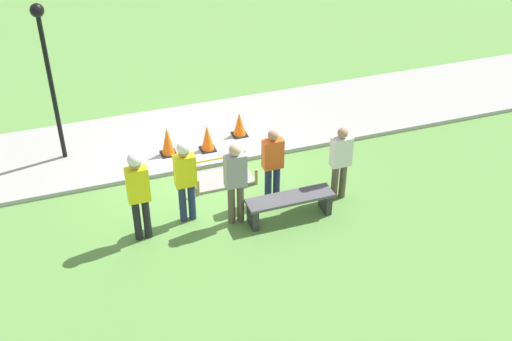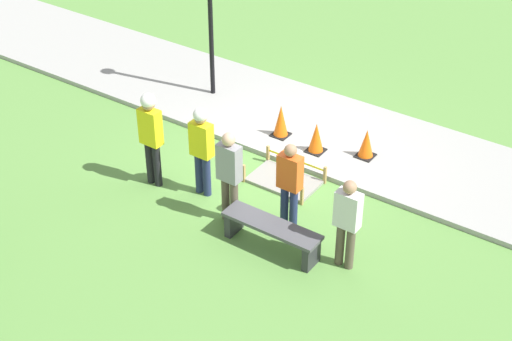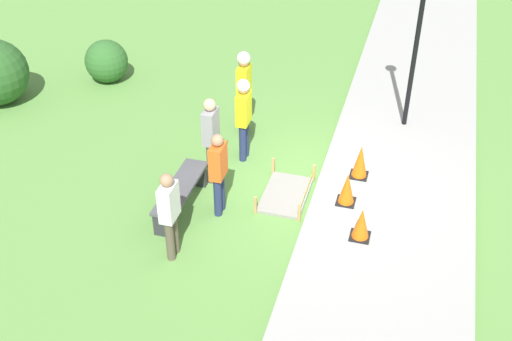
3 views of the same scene
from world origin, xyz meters
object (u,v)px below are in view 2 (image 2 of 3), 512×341
(traffic_cone_far_patch, at_px, (316,138))
(bystander_in_orange_shirt, at_px, (290,181))
(traffic_cone_sidewalk_edge, at_px, (281,121))
(worker_supervisor, at_px, (151,131))
(worker_assistant, at_px, (202,144))
(bystander_in_gray_shirt, at_px, (347,219))
(traffic_cone_near_patch, at_px, (366,143))
(bystander_in_white_shirt, at_px, (229,172))
(park_bench, at_px, (272,231))

(traffic_cone_far_patch, height_order, bystander_in_orange_shirt, bystander_in_orange_shirt)
(traffic_cone_sidewalk_edge, xyz_separation_m, worker_supervisor, (1.06, 2.60, 0.70))
(worker_assistant, height_order, bystander_in_gray_shirt, worker_assistant)
(traffic_cone_near_patch, distance_m, worker_supervisor, 4.09)
(worker_supervisor, distance_m, bystander_in_orange_shirt, 2.73)
(worker_assistant, bearing_deg, bystander_in_white_shirt, 157.03)
(traffic_cone_near_patch, xyz_separation_m, traffic_cone_sidewalk_edge, (1.76, 0.28, 0.04))
(traffic_cone_sidewalk_edge, xyz_separation_m, bystander_in_white_shirt, (-0.73, 2.70, 0.56))
(traffic_cone_near_patch, xyz_separation_m, bystander_in_gray_shirt, (-1.16, 2.90, 0.53))
(worker_assistant, relative_size, bystander_in_white_shirt, 1.01)
(worker_supervisor, relative_size, bystander_in_white_shirt, 1.07)
(bystander_in_orange_shirt, xyz_separation_m, bystander_in_white_shirt, (0.91, 0.45, 0.08))
(traffic_cone_far_patch, bearing_deg, traffic_cone_sidewalk_edge, -6.92)
(bystander_in_orange_shirt, bearing_deg, traffic_cone_sidewalk_edge, -54.02)
(bystander_in_gray_shirt, relative_size, bystander_in_white_shirt, 0.94)
(traffic_cone_near_patch, xyz_separation_m, bystander_in_white_shirt, (1.03, 2.97, 0.60))
(park_bench, bearing_deg, bystander_in_white_shirt, -13.26)
(worker_supervisor, xyz_separation_m, bystander_in_gray_shirt, (-3.98, 0.03, -0.21))
(traffic_cone_near_patch, xyz_separation_m, traffic_cone_far_patch, (0.88, 0.38, 0.02))
(bystander_in_gray_shirt, bearing_deg, bystander_in_white_shirt, 1.89)
(traffic_cone_sidewalk_edge, relative_size, worker_supervisor, 0.36)
(bystander_in_gray_shirt, bearing_deg, traffic_cone_near_patch, -68.12)
(worker_assistant, xyz_separation_m, bystander_in_orange_shirt, (-1.77, -0.08, -0.13))
(worker_assistant, bearing_deg, traffic_cone_far_patch, -114.61)
(traffic_cone_near_patch, relative_size, bystander_in_gray_shirt, 0.36)
(bystander_in_white_shirt, bearing_deg, worker_supervisor, -3.12)
(traffic_cone_far_patch, relative_size, traffic_cone_sidewalk_edge, 0.92)
(bystander_in_orange_shirt, bearing_deg, worker_assistant, 2.54)
(traffic_cone_near_patch, distance_m, bystander_in_orange_shirt, 2.58)
(bystander_in_orange_shirt, bearing_deg, worker_supervisor, 7.36)
(park_bench, bearing_deg, worker_supervisor, -6.84)
(traffic_cone_sidewalk_edge, bearing_deg, park_bench, 120.67)
(traffic_cone_far_patch, height_order, park_bench, traffic_cone_far_patch)
(park_bench, distance_m, worker_assistant, 2.09)
(traffic_cone_far_patch, xyz_separation_m, bystander_in_white_shirt, (0.15, 2.59, 0.58))
(bystander_in_orange_shirt, relative_size, bystander_in_gray_shirt, 0.99)
(park_bench, bearing_deg, traffic_cone_far_patch, -73.06)
(bystander_in_gray_shirt, xyz_separation_m, bystander_in_white_shirt, (2.19, 0.07, 0.07))
(traffic_cone_near_patch, xyz_separation_m, worker_supervisor, (2.82, 2.87, 0.74))
(traffic_cone_far_patch, bearing_deg, bystander_in_gray_shirt, 129.08)
(traffic_cone_near_patch, relative_size, traffic_cone_far_patch, 0.95)
(traffic_cone_far_patch, height_order, worker_assistant, worker_assistant)
(park_bench, relative_size, bystander_in_orange_shirt, 1.06)
(bystander_in_gray_shirt, bearing_deg, worker_assistant, -5.50)
(worker_supervisor, relative_size, bystander_in_orange_shirt, 1.15)
(traffic_cone_far_patch, distance_m, worker_assistant, 2.53)
(worker_supervisor, distance_m, bystander_in_white_shirt, 1.80)
(traffic_cone_far_patch, distance_m, worker_supervisor, 3.24)
(traffic_cone_near_patch, height_order, traffic_cone_sidewalk_edge, traffic_cone_sidewalk_edge)
(traffic_cone_near_patch, bearing_deg, traffic_cone_sidewalk_edge, 8.94)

